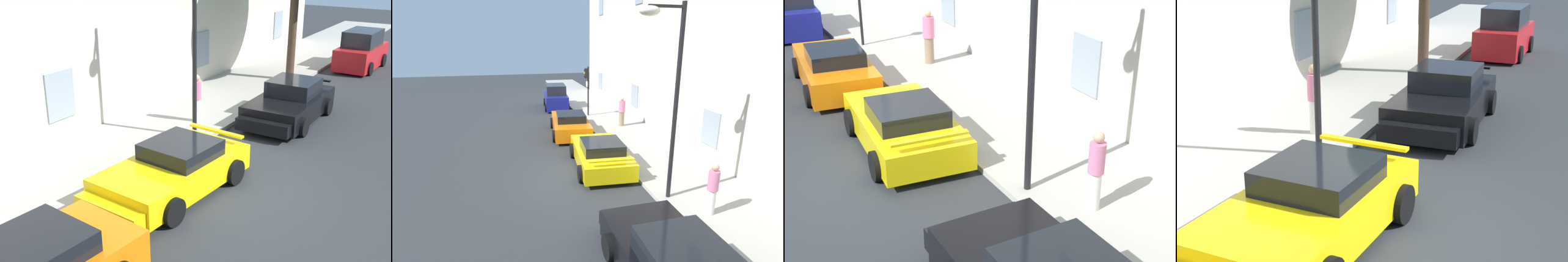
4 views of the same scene
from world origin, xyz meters
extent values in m
plane|color=#2B2D30|center=(0.00, 0.00, 0.00)|extent=(80.00, 80.00, 0.00)
cube|color=#A8A399|center=(0.00, 4.05, 0.07)|extent=(60.00, 3.71, 0.14)
cube|color=#8C99A3|center=(-8.23, 5.88, 1.60)|extent=(1.10, 0.06, 1.50)
cube|color=#8C99A3|center=(0.00, 5.88, 1.60)|extent=(1.10, 0.06, 1.50)
cube|color=orange|center=(-5.79, 0.87, 0.53)|extent=(4.55, 2.33, 0.74)
cube|color=black|center=(-5.46, 0.84, 1.10)|extent=(1.89, 1.71, 0.41)
cube|color=orange|center=(-7.71, 1.04, 0.43)|extent=(1.47, 1.90, 0.41)
cylinder|color=black|center=(-7.23, 0.03, 0.32)|extent=(0.66, 0.30, 0.65)
cylinder|color=black|center=(-7.05, 1.96, 0.32)|extent=(0.66, 0.30, 0.65)
cylinder|color=black|center=(-4.52, -0.22, 0.32)|extent=(0.66, 0.30, 0.65)
cylinder|color=black|center=(-4.34, 1.71, 0.32)|extent=(0.66, 0.30, 0.65)
cube|color=yellow|center=(-0.77, 1.19, 0.52)|extent=(4.25, 2.32, 0.66)
cube|color=black|center=(-0.46, 1.16, 1.05)|extent=(1.76, 1.73, 0.41)
cube|color=yellow|center=(-2.57, 1.32, 0.44)|extent=(1.37, 1.94, 0.36)
cube|color=yellow|center=(1.12, 1.04, 1.07)|extent=(0.29, 1.72, 0.06)
cylinder|color=black|center=(-2.11, 0.28, 0.34)|extent=(0.69, 0.29, 0.68)
cylinder|color=black|center=(-1.96, 2.29, 0.34)|extent=(0.69, 0.29, 0.68)
cylinder|color=black|center=(0.43, 0.09, 0.34)|extent=(0.69, 0.29, 0.68)
cylinder|color=black|center=(0.58, 2.09, 0.34)|extent=(0.69, 0.29, 0.68)
cube|color=black|center=(4.10, 0.79, 0.43)|extent=(1.26, 1.82, 0.40)
cylinder|color=black|center=(4.62, 1.78, 0.32)|extent=(0.65, 0.25, 0.64)
cube|color=navy|center=(-12.85, 1.08, 0.64)|extent=(3.91, 1.92, 1.07)
cylinder|color=black|center=(-11.65, 1.84, 0.32)|extent=(0.65, 0.24, 0.63)
cylinder|color=black|center=(-13.93, 1.99, 0.32)|extent=(0.65, 0.24, 0.63)
cylinder|color=black|center=(2.47, 2.61, 3.20)|extent=(0.14, 0.14, 6.11)
cylinder|color=silver|center=(3.73, 3.32, 0.54)|extent=(0.33, 0.33, 0.80)
cylinder|color=pink|center=(3.73, 3.32, 1.25)|extent=(0.42, 0.42, 0.62)
sphere|color=tan|center=(3.73, 3.32, 1.68)|extent=(0.22, 0.22, 0.22)
cylinder|color=#8C7259|center=(-6.21, 4.21, 0.58)|extent=(0.44, 0.44, 0.88)
cylinder|color=pink|center=(-6.21, 4.21, 1.36)|extent=(0.56, 0.56, 0.68)
sphere|color=tan|center=(-6.21, 4.21, 1.82)|extent=(0.22, 0.22, 0.22)
camera|label=1|loc=(-9.97, -5.30, 5.94)|focal=45.40mm
camera|label=2|loc=(10.42, -2.22, 5.16)|focal=27.05mm
camera|label=3|loc=(11.19, -3.14, 6.22)|focal=53.25mm
camera|label=4|loc=(-8.16, -2.70, 4.70)|focal=54.54mm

